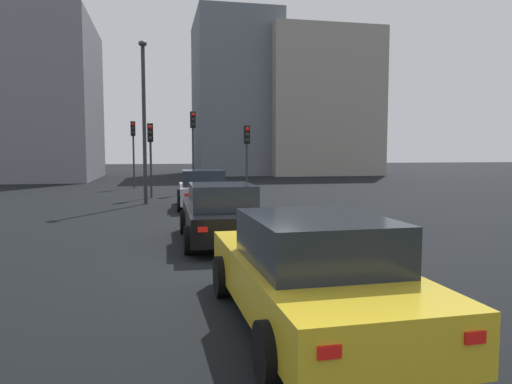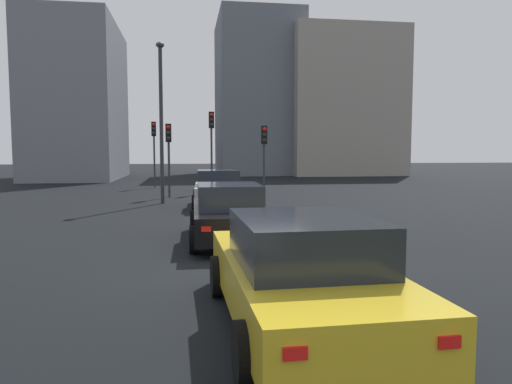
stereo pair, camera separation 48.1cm
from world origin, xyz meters
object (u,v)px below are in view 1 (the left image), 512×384
Objects in this scene: street_lamp_kerbside at (144,108)px; traffic_light_far_right at (150,144)px; traffic_light_near_right at (193,135)px; car_silver_lead at (203,189)px; car_yellow_third at (311,272)px; traffic_light_near_left at (247,146)px; car_black_second at (221,214)px; traffic_light_far_left at (133,140)px.

traffic_light_far_right is at bearing -4.41° from street_lamp_kerbside.
street_lamp_kerbside is (-5.37, 2.46, 0.93)m from traffic_light_near_right.
car_yellow_third is (-13.55, -0.15, -0.02)m from car_silver_lead.
car_black_second is at bearing -15.06° from traffic_light_near_left.
car_silver_lead is at bearing -127.69° from street_lamp_kerbside.
car_yellow_third is 18.27m from traffic_light_far_right.
traffic_light_near_right is (3.19, 2.42, 0.63)m from traffic_light_near_left.
car_black_second is 1.01× the size of traffic_light_near_right.
street_lamp_kerbside is (1.80, 2.33, 3.38)m from car_silver_lead.
traffic_light_near_left is (17.53, -2.41, 1.84)m from car_yellow_third.
car_black_second is at bearing 10.63° from traffic_light_far_left.
car_black_second is 1.26× the size of traffic_light_near_left.
car_silver_lead reaches higher than car_yellow_third.
car_silver_lead is 0.60× the size of street_lamp_kerbside.
traffic_light_far_right reaches higher than car_silver_lead.
street_lamp_kerbside is at bearing 13.49° from car_black_second.
traffic_light_near_right is at bearing -0.58° from car_black_second.
traffic_light_far_left is 0.60× the size of street_lamp_kerbside.
street_lamp_kerbside is at bearing 7.77° from car_yellow_third.
traffic_light_far_right is 0.52× the size of street_lamp_kerbside.
car_black_second is 10.14m from street_lamp_kerbside.
traffic_light_far_left is (24.85, 3.40, 2.26)m from car_yellow_third.
traffic_light_far_right reaches higher than car_black_second.
traffic_light_near_right reaches higher than traffic_light_near_left.
street_lamp_kerbside reaches higher than traffic_light_near_left.
traffic_light_near_right is at bearing -1.35° from car_yellow_third.
street_lamp_kerbside reaches higher than car_silver_lead.
street_lamp_kerbside is (15.35, 2.47, 3.40)m from car_yellow_third.
traffic_light_far_left is at bearing 5.59° from street_lamp_kerbside.
car_silver_lead is 0.88× the size of car_yellow_third.
street_lamp_kerbside reaches higher than traffic_light_far_right.
car_yellow_third is 15.92m from street_lamp_kerbside.
traffic_light_far_left is at bearing -170.42° from traffic_light_far_right.
car_silver_lead is 0.94× the size of traffic_light_near_right.
traffic_light_far_right is (-2.69, 2.25, -0.57)m from traffic_light_near_right.
car_black_second is 0.94× the size of car_yellow_third.
street_lamp_kerbside is at bearing -28.62° from traffic_light_near_right.
car_silver_lead is 4.48m from street_lamp_kerbside.
traffic_light_far_right reaches higher than traffic_light_near_left.
traffic_light_near_left is (11.50, -2.80, 1.85)m from car_black_second.
traffic_light_far_left is (18.82, 3.01, 2.26)m from car_black_second.
street_lamp_kerbside is at bearing -4.31° from traffic_light_far_right.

